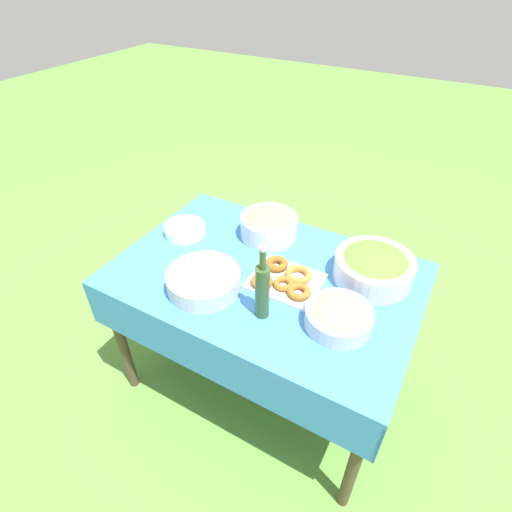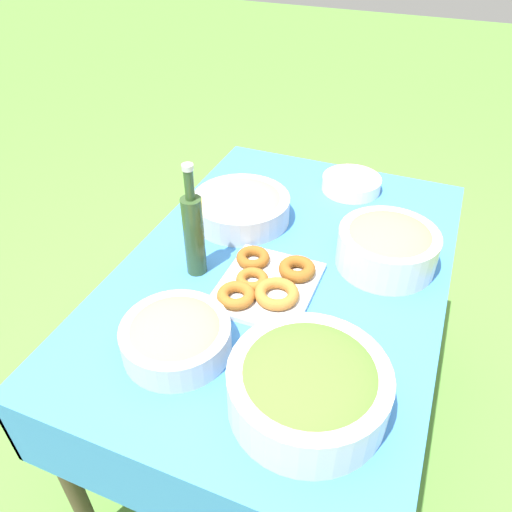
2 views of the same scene
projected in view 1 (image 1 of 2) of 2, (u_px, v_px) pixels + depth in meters
ground_plane at (263, 377)px, 2.27m from camera, size 14.00×14.00×0.00m
picnic_table at (265, 290)px, 1.85m from camera, size 1.34×0.90×0.78m
salad_bowl at (374, 266)px, 1.72m from camera, size 0.34×0.34×0.13m
pasta_bowl at (203, 279)px, 1.68m from camera, size 0.31×0.31×0.10m
donut_platter at (285, 279)px, 1.72m from camera, size 0.30×0.27×0.05m
plate_stack at (185, 229)px, 2.01m from camera, size 0.21×0.21×0.05m
olive_oil_bottle at (262, 290)px, 1.51m from camera, size 0.06×0.06×0.34m
bread_bowl at (339, 316)px, 1.51m from camera, size 0.26×0.26×0.10m
fruit_bowl at (269, 224)px, 1.97m from camera, size 0.28×0.28×0.13m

